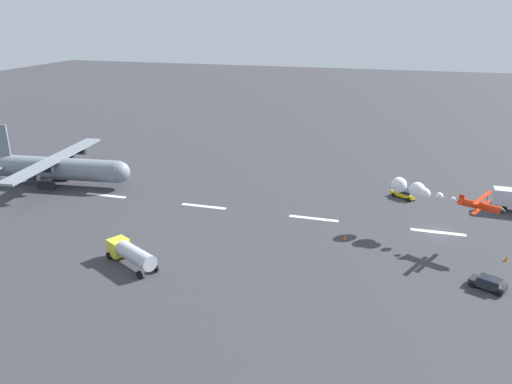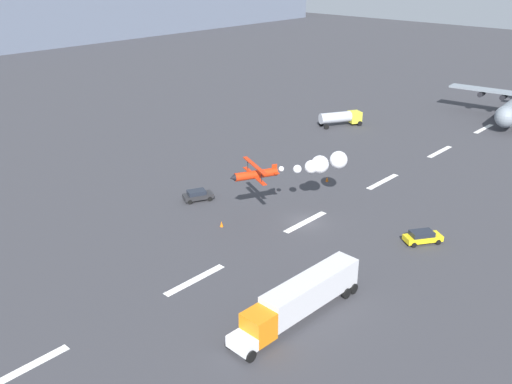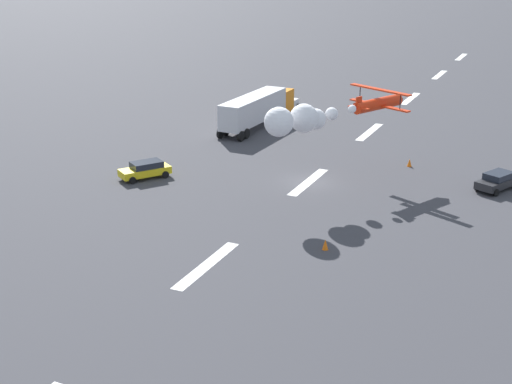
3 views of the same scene
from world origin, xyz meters
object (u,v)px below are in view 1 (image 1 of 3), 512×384
airport_staff_sedan (488,283)px  traffic_cone_far (345,237)px  stunt_biplane_red (424,192)px  fuel_tanker_truck (131,253)px  traffic_cone_near (507,258)px  followme_car_yellow (404,193)px  cargo_transport_plane (62,168)px

airport_staff_sedan → traffic_cone_far: airport_staff_sedan is taller
traffic_cone_far → airport_staff_sedan: bearing=153.2°
stunt_biplane_red → fuel_tanker_truck: (36.63, 20.59, -5.00)m
fuel_tanker_truck → traffic_cone_near: bearing=-162.6°
followme_car_yellow → traffic_cone_far: size_ratio=6.33×
traffic_cone_far → traffic_cone_near: bearing=178.1°
stunt_biplane_red → traffic_cone_far: 13.23m
stunt_biplane_red → fuel_tanker_truck: 42.31m
fuel_tanker_truck → traffic_cone_far: 30.49m
stunt_biplane_red → followme_car_yellow: stunt_biplane_red is taller
cargo_transport_plane → stunt_biplane_red: bearing=176.3°
stunt_biplane_red → airport_staff_sedan: bearing=118.4°
fuel_tanker_truck → traffic_cone_near: fuel_tanker_truck is taller
followme_car_yellow → airport_staff_sedan: (-9.89, 29.14, -0.00)m
traffic_cone_far → followme_car_yellow: bearing=-112.3°
cargo_transport_plane → stunt_biplane_red: size_ratio=1.99×
stunt_biplane_red → traffic_cone_near: (-11.03, 5.62, -6.36)m
fuel_tanker_truck → traffic_cone_near: (-47.66, -14.97, -1.36)m
airport_staff_sedan → traffic_cone_far: bearing=-26.8°
stunt_biplane_red → traffic_cone_far: stunt_biplane_red is taller
traffic_cone_near → fuel_tanker_truck: bearing=17.4°
traffic_cone_near → traffic_cone_far: 21.57m
stunt_biplane_red → airport_staff_sedan: stunt_biplane_red is taller
cargo_transport_plane → airport_staff_sedan: size_ratio=6.76×
stunt_biplane_red → fuel_tanker_truck: stunt_biplane_red is taller
stunt_biplane_red → traffic_cone_far: size_ratio=20.33×
fuel_tanker_truck → traffic_cone_far: fuel_tanker_truck is taller
cargo_transport_plane → fuel_tanker_truck: 37.67m
followme_car_yellow → airport_staff_sedan: size_ratio=1.06×
followme_car_yellow → traffic_cone_near: bearing=122.8°
cargo_transport_plane → fuel_tanker_truck: size_ratio=3.47×
traffic_cone_near → airport_staff_sedan: bearing=67.6°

